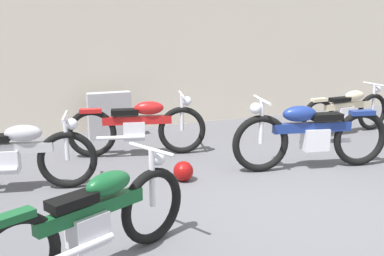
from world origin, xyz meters
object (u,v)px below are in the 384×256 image
Objects in this scene: motorcycle_cream at (347,110)px; helmet at (183,171)px; motorcycle_blue at (310,134)px; motorcycle_green at (94,220)px; motorcycle_silver at (11,156)px; motorcycle_red at (138,126)px; stone_marker at (110,115)px.

helmet is at bearing -163.70° from motorcycle_cream.
motorcycle_blue reaches higher than motorcycle_green.
motorcycle_red is at bearing 38.04° from motorcycle_silver.
helmet is (0.36, -2.47, -0.27)m from stone_marker.
helmet is 1.36m from motorcycle_red.
motorcycle_cream reaches higher than helmet.
motorcycle_blue reaches higher than motorcycle_red.
motorcycle_blue is 1.15× the size of motorcycle_cream.
helmet is 0.13× the size of motorcycle_silver.
motorcycle_green is 0.93× the size of motorcycle_red.
stone_marker is 0.36× the size of motorcycle_blue.
motorcycle_blue is 2.49m from motorcycle_red.
stone_marker is at bearing 112.94° from motorcycle_red.
stone_marker is 1.17m from motorcycle_red.
stone_marker is 2.59m from motorcycle_silver.
motorcycle_red is at bearing 176.28° from motorcycle_cream.
stone_marker is 3.08× the size of helmet.
motorcycle_green reaches higher than helmet.
motorcycle_cream is at bearing 17.99° from helmet.
motorcycle_cream is at bearing -130.73° from motorcycle_blue.
motorcycle_green is at bearing 36.82° from motorcycle_blue.
motorcycle_blue is (1.78, -0.21, 0.35)m from helmet.
motorcycle_red is (-0.20, 1.31, 0.32)m from helmet.
helmet is at bearing 24.45° from motorcycle_green.
motorcycle_silver reaches higher than motorcycle_cream.
motorcycle_green is at bearing -62.37° from motorcycle_silver.
motorcycle_blue is at bearing -22.77° from motorcycle_red.
helmet is 3.81m from motorcycle_cream.
motorcycle_red is (-3.81, 0.13, 0.03)m from motorcycle_cream.
motorcycle_cream is at bearing 4.68° from motorcycle_green.
stone_marker is at bearing -39.05° from motorcycle_blue.
motorcycle_red is (-1.98, 1.52, -0.04)m from motorcycle_blue.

